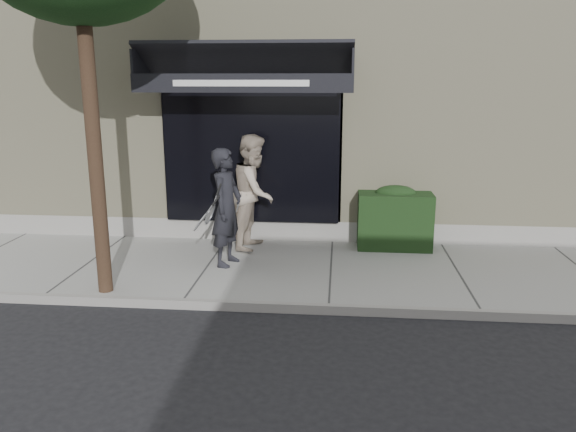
# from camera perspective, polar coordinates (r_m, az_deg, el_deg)

# --- Properties ---
(ground) EXTENTS (80.00, 80.00, 0.00)m
(ground) POSITION_cam_1_polar(r_m,az_deg,el_deg) (9.13, 4.37, -5.98)
(ground) COLOR black
(ground) RESTS_ON ground
(sidewalk) EXTENTS (20.00, 3.00, 0.12)m
(sidewalk) POSITION_cam_1_polar(r_m,az_deg,el_deg) (9.11, 4.37, -5.63)
(sidewalk) COLOR #959691
(sidewalk) RESTS_ON ground
(curb) EXTENTS (20.00, 0.10, 0.14)m
(curb) POSITION_cam_1_polar(r_m,az_deg,el_deg) (7.66, 4.16, -9.40)
(curb) COLOR gray
(curb) RESTS_ON ground
(building_facade) EXTENTS (14.30, 8.04, 5.64)m
(building_facade) POSITION_cam_1_polar(r_m,az_deg,el_deg) (13.55, 4.94, 12.28)
(building_facade) COLOR beige
(building_facade) RESTS_ON ground
(hedge) EXTENTS (1.30, 0.70, 1.14)m
(hedge) POSITION_cam_1_polar(r_m,az_deg,el_deg) (10.18, 10.77, -0.22)
(hedge) COLOR black
(hedge) RESTS_ON sidewalk
(pedestrian_front) EXTENTS (0.73, 0.96, 1.90)m
(pedestrian_front) POSITION_cam_1_polar(r_m,az_deg,el_deg) (9.05, -6.27, 0.87)
(pedestrian_front) COLOR black
(pedestrian_front) RESTS_ON sidewalk
(pedestrian_back) EXTENTS (0.92, 1.10, 2.03)m
(pedestrian_back) POSITION_cam_1_polar(r_m,az_deg,el_deg) (9.94, -3.44, 2.47)
(pedestrian_back) COLOR #BDAB97
(pedestrian_back) RESTS_ON sidewalk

